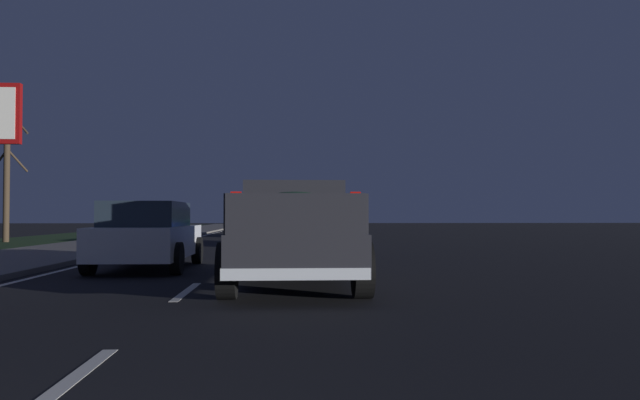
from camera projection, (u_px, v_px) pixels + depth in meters
name	position (u px, v px, depth m)	size (l,w,h in m)	color
ground	(250.00, 243.00, 27.79)	(144.00, 144.00, 0.00)	black
sidewalk_shoulder	(123.00, 242.00, 27.47)	(108.00, 4.00, 0.12)	slate
grass_verge	(9.00, 243.00, 27.18)	(108.00, 6.00, 0.01)	#1E3819
lane_markings	(201.00, 241.00, 29.86)	(108.50, 3.54, 0.01)	silver
pickup_truck	(294.00, 230.00, 10.89)	(5.43, 2.30, 1.87)	#232328
sedan_white	(148.00, 235.00, 14.06)	(4.40, 2.03, 1.54)	silver
sedan_green	(291.00, 223.00, 35.00)	(4.43, 2.07, 1.54)	#14592D
sedan_blue	(290.00, 226.00, 24.97)	(4.42, 2.05, 1.54)	navy
bare_tree_far	(7.00, 175.00, 28.47)	(1.68, 1.93, 6.22)	#423323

